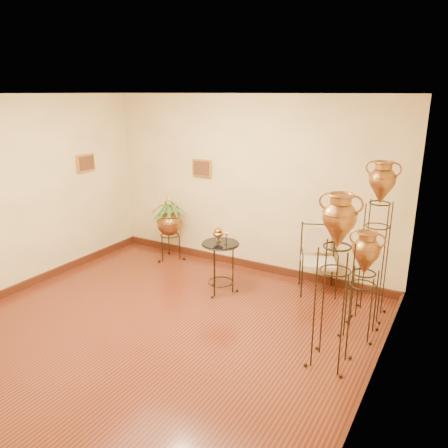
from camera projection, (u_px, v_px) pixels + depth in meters
The scene contains 8 objects.
ground at pixel (153, 335), 5.29m from camera, with size 5.00×5.00×0.00m, color maroon.
room_shell at pixel (145, 195), 4.79m from camera, with size 5.02×5.02×2.81m.
amphora_tall at pixel (376, 239), 5.46m from camera, with size 0.44×0.44×2.06m.
amphora_mid at pixel (334, 281), 4.46m from camera, with size 0.56×0.56×1.91m.
amphora_short at pixel (363, 284), 5.13m from camera, with size 0.46×0.46×1.33m.
planter_urn at pixel (169, 220), 7.50m from camera, with size 0.89×0.89×1.26m.
armchair at pixel (318, 260), 6.29m from camera, with size 0.71×0.70×0.99m.
side_table at pixel (221, 267), 6.31m from camera, with size 0.69×0.69×0.96m.
Camera 1 is at (3.08, -3.61, 2.82)m, focal length 35.00 mm.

